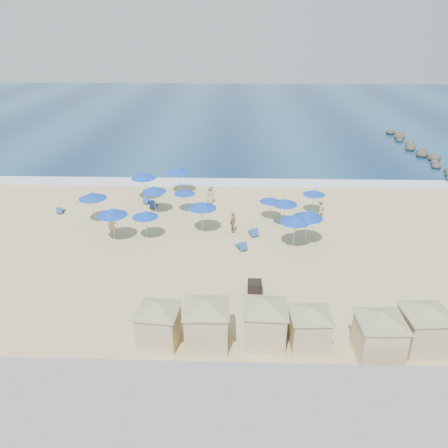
{
  "coord_description": "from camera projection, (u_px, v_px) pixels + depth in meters",
  "views": [
    {
      "loc": [
        1.0,
        -27.27,
        15.18
      ],
      "look_at": [
        0.09,
        3.0,
        1.11
      ],
      "focal_mm": 35.0,
      "sensor_mm": 36.0,
      "label": 1
    }
  ],
  "objects": [
    {
      "name": "beach_chair_1",
      "position": [
        147.0,
        201.0,
        40.08
      ],
      "size": [
        0.84,
        1.31,
        0.66
      ],
      "color": "#26468E",
      "rests_on": "ground"
    },
    {
      "name": "beachgoer_2",
      "position": [
        320.0,
        208.0,
        36.7
      ],
      "size": [
        0.75,
        1.22,
        1.82
      ],
      "primitive_type": "imported",
      "rotation": [
        0.0,
        0.0,
        4.65
      ],
      "color": "tan",
      "rests_on": "ground"
    },
    {
      "name": "cabana_2",
      "position": [
        265.0,
        315.0,
        22.13
      ],
      "size": [
        4.58,
        4.58,
        2.87
      ],
      "color": "beige",
      "rests_on": "ground"
    },
    {
      "name": "beach_chair_3",
      "position": [
        242.0,
        246.0,
        31.96
      ],
      "size": [
        0.96,
        1.38,
        0.69
      ],
      "color": "#26468E",
      "rests_on": "ground"
    },
    {
      "name": "beach_chair_0",
      "position": [
        60.0,
        210.0,
        38.06
      ],
      "size": [
        0.57,
        1.16,
        0.62
      ],
      "color": "#26468E",
      "rests_on": "ground"
    },
    {
      "name": "umbrella_0",
      "position": [
        92.0,
        196.0,
        35.54
      ],
      "size": [
        2.33,
        2.33,
        2.65
      ],
      "color": "#A5A8AD",
      "rests_on": "ground"
    },
    {
      "name": "beach_chair_5",
      "position": [
        310.0,
        214.0,
        37.38
      ],
      "size": [
        0.76,
        1.33,
        0.69
      ],
      "color": "#26468E",
      "rests_on": "ground"
    },
    {
      "name": "umbrella_8",
      "position": [
        295.0,
        219.0,
        31.47
      ],
      "size": [
        2.3,
        2.3,
        2.62
      ],
      "color": "#A5A8AD",
      "rests_on": "ground"
    },
    {
      "name": "umbrella_6",
      "position": [
        202.0,
        205.0,
        33.78
      ],
      "size": [
        2.3,
        2.3,
        2.62
      ],
      "color": "#A5A8AD",
      "rests_on": "ground"
    },
    {
      "name": "cabana_5",
      "position": [
        426.0,
        321.0,
        21.72
      ],
      "size": [
        4.57,
        4.57,
        2.87
      ],
      "color": "beige",
      "rests_on": "ground"
    },
    {
      "name": "beach_chair_4",
      "position": [
        253.0,
        232.0,
        34.03
      ],
      "size": [
        0.84,
        1.41,
        0.73
      ],
      "color": "#26468E",
      "rests_on": "ground"
    },
    {
      "name": "trash_bin",
      "position": [
        255.0,
        288.0,
        26.61
      ],
      "size": [
        0.86,
        0.86,
        0.86
      ],
      "primitive_type": "cube",
      "rotation": [
        0.0,
        0.0,
        -0.01
      ],
      "color": "black",
      "rests_on": "ground"
    },
    {
      "name": "ground",
      "position": [
        221.0,
        256.0,
        31.14
      ],
      "size": [
        160.0,
        160.0,
        0.0
      ],
      "primitive_type": "plane",
      "color": "tan",
      "rests_on": "ground"
    },
    {
      "name": "cabana_0",
      "position": [
        158.0,
        317.0,
        22.16
      ],
      "size": [
        4.25,
        4.25,
        2.68
      ],
      "color": "beige",
      "rests_on": "ground"
    },
    {
      "name": "umbrella_4",
      "position": [
        154.0,
        189.0,
        37.34
      ],
      "size": [
        2.18,
        2.18,
        2.49
      ],
      "color": "#A5A8AD",
      "rests_on": "ground"
    },
    {
      "name": "rock_jetty",
      "position": [
        426.0,
        156.0,
        52.91
      ],
      "size": [
        2.56,
        26.66,
        0.96
      ],
      "color": "#312D29",
      "rests_on": "ground"
    },
    {
      "name": "beach_chair_2",
      "position": [
        154.0,
        205.0,
        39.18
      ],
      "size": [
        0.64,
        1.31,
        0.7
      ],
      "color": "#26468E",
      "rests_on": "ground"
    },
    {
      "name": "surf_line",
      "position": [
        227.0,
        183.0,
        45.17
      ],
      "size": [
        160.0,
        2.5,
        0.08
      ],
      "primitive_type": "cube",
      "color": "white",
      "rests_on": "ground"
    },
    {
      "name": "umbrella_12",
      "position": [
        179.0,
        170.0,
        41.61
      ],
      "size": [
        2.36,
        2.36,
        2.69
      ],
      "color": "#A5A8AD",
      "rests_on": "ground"
    },
    {
      "name": "umbrella_10",
      "position": [
        285.0,
        202.0,
        34.85
      ],
      "size": [
        2.14,
        2.14,
        2.44
      ],
      "color": "#A5A8AD",
      "rests_on": "ground"
    },
    {
      "name": "seawall",
      "position": [
        210.0,
        396.0,
        18.63
      ],
      "size": [
        160.0,
        6.1,
        1.22
      ],
      "color": "gray",
      "rests_on": "ground"
    },
    {
      "name": "umbrella_1",
      "position": [
        112.0,
        212.0,
        32.46
      ],
      "size": [
        2.33,
        2.33,
        2.65
      ],
      "color": "#A5A8AD",
      "rests_on": "ground"
    },
    {
      "name": "umbrella_2",
      "position": [
        143.0,
        176.0,
        40.15
      ],
      "size": [
        2.33,
        2.33,
        2.65
      ],
      "color": "#A5A8AD",
      "rests_on": "ground"
    },
    {
      "name": "cabana_1",
      "position": [
        206.0,
        316.0,
        22.04
      ],
      "size": [
        4.68,
        4.68,
        2.94
      ],
      "color": "beige",
      "rests_on": "ground"
    },
    {
      "name": "beachgoer_3",
      "position": [
        210.0,
        195.0,
        39.74
      ],
      "size": [
        0.98,
        0.99,
        1.73
      ],
      "primitive_type": "imported",
      "rotation": [
        0.0,
        0.0,
        0.81
      ],
      "color": "tan",
      "rests_on": "ground"
    },
    {
      "name": "beachgoer_1",
      "position": [
        233.0,
        222.0,
        34.26
      ],
      "size": [
        0.79,
        1.09,
        1.72
      ],
      "primitive_type": "imported",
      "rotation": [
        0.0,
        0.0,
        1.16
      ],
      "color": "tan",
      "rests_on": "ground"
    },
    {
      "name": "beachgoer_0",
      "position": [
        112.0,
        225.0,
        33.59
      ],
      "size": [
        0.74,
        0.56,
        1.84
      ],
      "primitive_type": "imported",
      "rotation": [
        0.0,
        0.0,
        6.1
      ],
      "color": "tan",
      "rests_on": "ground"
    },
    {
      "name": "cabana_3",
      "position": [
        310.0,
        321.0,
        21.95
      ],
      "size": [
        4.12,
        4.12,
        2.59
      ],
      "color": "beige",
      "rests_on": "ground"
    },
    {
      "name": "umbrella_11",
      "position": [
        308.0,
        215.0,
        31.95
      ],
      "size": [
        2.36,
        2.36,
        2.68
      ],
      "color": "#A5A8AD",
      "rests_on": "ground"
    },
    {
      "name": "umbrella_3",
      "position": [
        145.0,
        214.0,
        32.84
      ],
      "size": [
        2.03,
        2.03,
        2.31
      ],
      "color": "#A5A8AD",
      "rests_on": "ground"
    },
    {
      "name": "umbrella_9",
      "position": [
        314.0,
        192.0,
        37.36
      ],
      "size": [
        1.93,
        1.93,
        2.19
      ],
      "color": "#A5A8AD",
      "rests_on": "ground"
    },
    {
      "name": "cabana_4",
      "position": [
        380.0,
        329.0,
        21.17
      ],
      "size": [
        4.58,
        4.58,
        2.87
      ],
      "color": "beige",
      "rests_on": "ground"
    },
    {
      "name": "umbrella_7",
      "position": [
        270.0,
        199.0,
        36.23
      ],
      "size": [
        1.79,
        1.79,
        2.03
      ],
      "color": "#A5A8AD",
      "rests_on": "ground"
    },
    {
      "name": "umbrella_5",
      "position": [
        184.0,
        192.0,
        37.66
      ],
      "size": [
        1.88,
        1.88,
        2.14
      ],
      "color": "#A5A8AD",
      "rests_on": "ground"
    },
    {
      "name": "ocean",
      "position": [
        232.0,
        111.0,
        80.98
      ],
      "size": [
        160.0,
        80.0,
        0.06
      ],
      "primitive_type": "cube",
      "color": "navy",
      "rests_on": "ground"
    }
  ]
}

